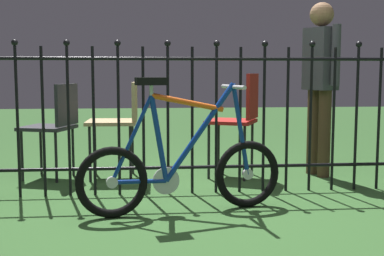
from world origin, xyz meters
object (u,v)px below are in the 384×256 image
bicycle (182,168)px  person_visitor (320,74)px  chair_tan (120,117)px  chair_red (240,114)px  chair_charcoal (55,121)px

bicycle → person_visitor: (1.32, 1.11, 0.61)m
person_visitor → chair_tan: bearing=178.0°
chair_red → chair_tan: bearing=175.4°
bicycle → chair_charcoal: size_ratio=1.66×
bicycle → chair_tan: 1.28m
bicycle → person_visitor: bearing=40.2°
person_visitor → chair_charcoal: bearing=178.4°
chair_tan → chair_charcoal: bearing=179.6°
person_visitor → chair_red: bearing=-178.2°
bicycle → chair_red: bearing=61.4°
chair_tan → person_visitor: person_visitor is taller
chair_charcoal → person_visitor: person_visitor is taller
chair_red → person_visitor: person_visitor is taller
chair_red → person_visitor: (0.72, 0.02, 0.34)m
bicycle → chair_red: (0.59, 1.09, 0.27)m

